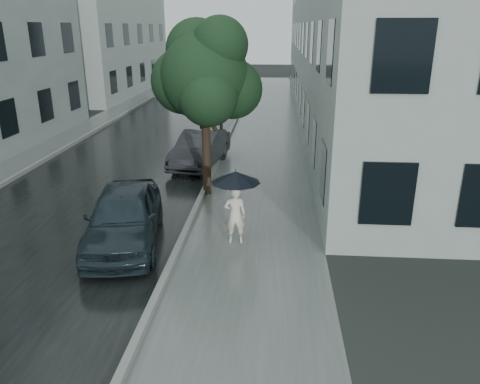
# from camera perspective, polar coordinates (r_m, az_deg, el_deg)

# --- Properties ---
(ground) EXTENTS (120.00, 120.00, 0.00)m
(ground) POSITION_cam_1_polar(r_m,az_deg,el_deg) (10.17, -0.31, -11.11)
(ground) COLOR black
(ground) RESTS_ON ground
(sidewalk) EXTENTS (3.50, 60.00, 0.01)m
(sidewalk) POSITION_cam_1_polar(r_m,az_deg,el_deg) (21.36, 3.02, 5.52)
(sidewalk) COLOR slate
(sidewalk) RESTS_ON ground
(kerb_near) EXTENTS (0.15, 60.00, 0.15)m
(kerb_near) POSITION_cam_1_polar(r_m,az_deg,el_deg) (21.46, -1.88, 5.80)
(kerb_near) COLOR slate
(kerb_near) RESTS_ON ground
(asphalt_road) EXTENTS (6.85, 60.00, 0.00)m
(asphalt_road) POSITION_cam_1_polar(r_m,az_deg,el_deg) (22.13, -10.97, 5.68)
(asphalt_road) COLOR black
(asphalt_road) RESTS_ON ground
(kerb_far) EXTENTS (0.15, 60.00, 0.15)m
(kerb_far) POSITION_cam_1_polar(r_m,az_deg,el_deg) (23.28, -19.36, 5.80)
(kerb_far) COLOR slate
(kerb_far) RESTS_ON ground
(sidewalk_far) EXTENTS (1.70, 60.00, 0.01)m
(sidewalk_far) POSITION_cam_1_polar(r_m,az_deg,el_deg) (23.68, -21.41, 5.59)
(sidewalk_far) COLOR #4C5451
(sidewalk_far) RESTS_ON ground
(building_near) EXTENTS (7.02, 36.00, 9.00)m
(building_near) POSITION_cam_1_polar(r_m,az_deg,el_deg) (28.62, 14.66, 17.63)
(building_near) COLOR #909E98
(building_near) RESTS_ON ground
(building_far_b) EXTENTS (7.02, 18.00, 8.00)m
(building_far_b) POSITION_cam_1_polar(r_m,az_deg,el_deg) (41.36, -16.88, 17.17)
(building_far_b) COLOR #909E98
(building_far_b) RESTS_ON ground
(pedestrian) EXTENTS (0.58, 0.42, 1.50)m
(pedestrian) POSITION_cam_1_polar(r_m,az_deg,el_deg) (11.64, -0.60, -2.81)
(pedestrian) COLOR beige
(pedestrian) RESTS_ON sidewalk
(umbrella) EXTENTS (1.58, 1.58, 0.99)m
(umbrella) POSITION_cam_1_polar(r_m,az_deg,el_deg) (11.34, -0.53, 1.85)
(umbrella) COLOR black
(umbrella) RESTS_ON ground
(street_tree) EXTENTS (3.49, 3.17, 5.50)m
(street_tree) POSITION_cam_1_polar(r_m,az_deg,el_deg) (14.65, -4.28, 14.08)
(street_tree) COLOR #332619
(street_tree) RESTS_ON ground
(lamp_post) EXTENTS (0.84, 0.38, 5.45)m
(lamp_post) POSITION_cam_1_polar(r_m,az_deg,el_deg) (18.70, -2.82, 13.17)
(lamp_post) COLOR black
(lamp_post) RESTS_ON ground
(car_near) EXTENTS (2.41, 4.48, 1.45)m
(car_near) POSITION_cam_1_polar(r_m,az_deg,el_deg) (11.99, -13.96, -2.89)
(car_near) COLOR #1A272C
(car_near) RESTS_ON ground
(car_far) EXTENTS (2.01, 4.21, 1.33)m
(car_far) POSITION_cam_1_polar(r_m,az_deg,el_deg) (18.44, -4.88, 5.34)
(car_far) COLOR #25272B
(car_far) RESTS_ON ground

